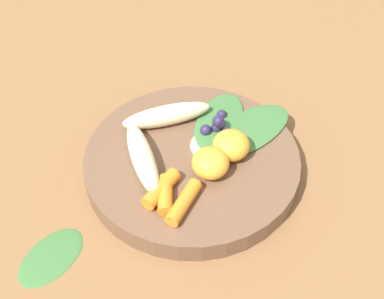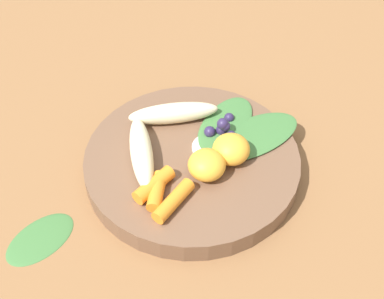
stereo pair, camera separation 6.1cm
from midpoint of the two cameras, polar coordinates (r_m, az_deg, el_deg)
ground_plane at (r=0.64m, az=-2.74°, el=-2.46°), size 2.40×2.40×0.00m
bowl at (r=0.63m, az=-2.78°, el=-1.63°), size 0.27×0.27×0.03m
banana_peeled_left at (r=0.61m, az=-8.51°, el=-1.01°), size 0.07×0.12×0.03m
banana_peeled_right at (r=0.65m, az=-5.54°, el=3.72°), size 0.12×0.07×0.03m
orange_segment_near at (r=0.61m, az=1.57°, el=0.35°), size 0.05×0.05×0.03m
orange_segment_far at (r=0.59m, az=-0.89°, el=-1.69°), size 0.04×0.04×0.03m
carrot_front at (r=0.58m, az=-6.55°, el=-4.57°), size 0.04×0.06×0.02m
carrot_mid_left at (r=0.57m, az=-6.11°, el=-5.24°), size 0.02×0.05×0.02m
carrot_mid_right at (r=0.56m, az=-4.42°, el=-6.08°), size 0.04×0.06×0.02m
blueberry_pile at (r=0.64m, az=0.18°, el=2.61°), size 0.04×0.05×0.03m
coconut_shred_patch at (r=0.63m, az=-0.75°, el=0.30°), size 0.05×0.05×0.00m
kale_leaf_left at (r=0.65m, az=3.63°, el=2.01°), size 0.14×0.14×0.00m
kale_leaf_right at (r=0.66m, az=0.41°, el=3.08°), size 0.08×0.13×0.00m
kale_leaf_stray at (r=0.59m, az=-18.54°, el=-11.46°), size 0.09×0.10×0.01m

